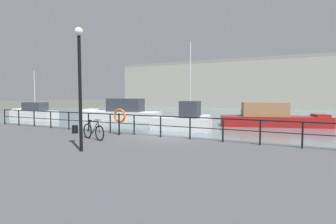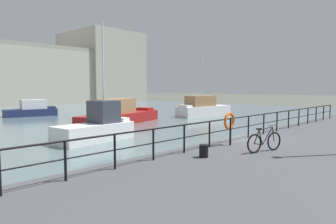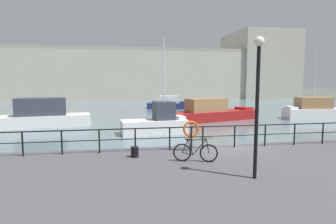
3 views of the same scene
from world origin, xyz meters
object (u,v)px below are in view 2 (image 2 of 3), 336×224
moored_cabin_cruiser (203,108)px  parked_bicycle (264,142)px  mooring_bollard (204,151)px  moored_red_daysailer (119,115)px  moored_white_yacht (97,127)px  moored_green_narrowboat (32,110)px  life_ring_stand (229,122)px

moored_cabin_cruiser → parked_bicycle: 24.28m
mooring_bollard → moored_red_daysailer: bearing=61.5°
parked_bicycle → mooring_bollard: 2.58m
moored_red_daysailer → moored_white_yacht: bearing=-154.0°
moored_red_daysailer → mooring_bollard: bearing=-136.0°
moored_green_narrowboat → mooring_bollard: size_ratio=13.31×
mooring_bollard → life_ring_stand: life_ring_stand is taller
moored_cabin_cruiser → mooring_bollard: 25.35m
moored_cabin_cruiser → mooring_bollard: bearing=43.7°
moored_white_yacht → life_ring_stand: 9.41m
moored_red_daysailer → moored_green_narrowboat: (-2.31, 13.34, -0.10)m
moored_red_daysailer → moored_white_yacht: size_ratio=1.37×
life_ring_stand → moored_cabin_cruiser: bearing=39.9°
moored_green_narrowboat → mooring_bollard: 30.16m
moored_red_daysailer → moored_white_yacht: (-6.51, -6.17, 0.01)m
moored_green_narrowboat → mooring_bollard: (-6.45, -29.46, 0.37)m
moored_red_daysailer → moored_cabin_cruiser: 11.46m
moored_red_daysailer → moored_cabin_cruiser: size_ratio=1.38×
moored_green_narrowboat → parked_bicycle: (-4.13, -30.56, 0.54)m
moored_green_narrowboat → life_ring_stand: life_ring_stand is taller
moored_cabin_cruiser → moored_white_yacht: moored_white_yacht is taller
mooring_bollard → moored_white_yacht: bearing=77.2°
moored_cabin_cruiser → moored_white_yacht: bearing=23.1°
mooring_bollard → life_ring_stand: 2.76m
mooring_bollard → life_ring_stand: bearing=13.2°
moored_white_yacht → mooring_bollard: bearing=-108.9°
parked_bicycle → moored_cabin_cruiser: bearing=58.7°
moored_cabin_cruiser → life_ring_stand: (-17.61, -14.72, 0.93)m
moored_red_daysailer → life_ring_stand: (-6.18, -15.51, 1.03)m
moored_green_narrowboat → moored_cabin_cruiser: moored_cabin_cruiser is taller
moored_cabin_cruiser → life_ring_stand: bearing=46.4°
moored_cabin_cruiser → mooring_bollard: size_ratio=16.70×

